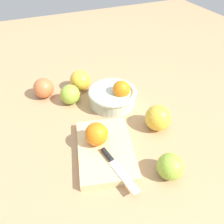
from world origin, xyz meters
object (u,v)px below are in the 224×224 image
object	(u,v)px
cutting_board	(106,149)
apple_front_left	(44,88)
knife	(114,164)
apple_back_left	(80,80)
bowl	(113,96)
apple_back_right_2	(170,166)
apple_mid_left	(70,94)
apple_back_right	(158,118)
orange_on_board	(96,134)

from	to	relation	value
cutting_board	apple_front_left	xyz separation A→B (m)	(-0.34, -0.11, 0.03)
knife	apple_back_left	bearing A→B (deg)	175.28
bowl	knife	size ratio (longest dim) A/B	1.10
knife	apple_back_right_2	bearing A→B (deg)	61.14
apple_mid_left	apple_back_left	size ratio (longest dim) A/B	0.90
apple_front_left	apple_back_right_2	world-z (taller)	apple_front_left
bowl	cutting_board	xyz separation A→B (m)	(0.20, -0.11, -0.02)
knife	apple_back_right	size ratio (longest dim) A/B	1.90
knife	apple_mid_left	distance (m)	0.34
bowl	apple_back_left	world-z (taller)	bowl
bowl	cutting_board	bearing A→B (deg)	-28.25
apple_back_left	apple_back_right	bearing A→B (deg)	27.26
knife	orange_on_board	bearing A→B (deg)	-171.35
orange_on_board	knife	distance (m)	0.10
cutting_board	knife	bearing A→B (deg)	-4.46
apple_front_left	apple_mid_left	size ratio (longest dim) A/B	1.04
cutting_board	apple_back_right_2	bearing A→B (deg)	41.64
apple_mid_left	apple_back_right	world-z (taller)	apple_back_right
knife	apple_back_left	distance (m)	0.41
knife	apple_mid_left	xyz separation A→B (m)	(-0.34, -0.03, 0.01)
cutting_board	knife	world-z (taller)	knife
apple_back_right	knife	bearing A→B (deg)	-62.89
apple_back_right	bowl	bearing A→B (deg)	-155.23
cutting_board	apple_back_right	size ratio (longest dim) A/B	2.84
orange_on_board	apple_front_left	bearing A→B (deg)	-163.84
cutting_board	knife	distance (m)	0.07
apple_front_left	apple_mid_left	bearing A→B (deg)	46.77
apple_back_right_2	cutting_board	bearing A→B (deg)	-138.36
bowl	apple_back_right_2	distance (m)	0.34
bowl	orange_on_board	xyz separation A→B (m)	(0.18, -0.13, 0.02)
cutting_board	apple_back_right	world-z (taller)	apple_back_right
bowl	orange_on_board	size ratio (longest dim) A/B	2.60
bowl	apple_back_right_2	world-z (taller)	bowl
apple_front_left	apple_back_right	bearing A→B (deg)	43.63
bowl	apple_back_right_2	xyz separation A→B (m)	(0.34, 0.01, -0.00)
bowl	cutting_board	size ratio (longest dim) A/B	0.74
orange_on_board	apple_back_left	xyz separation A→B (m)	(-0.31, 0.05, -0.02)
apple_back_right_2	apple_front_left	bearing A→B (deg)	-154.21
knife	apple_back_left	world-z (taller)	apple_back_left
apple_front_left	apple_back_right	size ratio (longest dim) A/B	0.91
cutting_board	apple_back_right_2	distance (m)	0.18
apple_back_left	apple_back_right	world-z (taller)	apple_back_right
cutting_board	apple_back_left	bearing A→B (deg)	175.23
apple_back_left	apple_back_right	size ratio (longest dim) A/B	0.96
apple_mid_left	apple_back_left	world-z (taller)	apple_back_left
orange_on_board	apple_back_right	distance (m)	0.21
apple_front_left	apple_back_left	bearing A→B (deg)	87.82
apple_back_left	cutting_board	bearing A→B (deg)	-4.77
apple_front_left	apple_mid_left	distance (m)	0.11
cutting_board	knife	xyz separation A→B (m)	(0.07, -0.01, 0.02)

